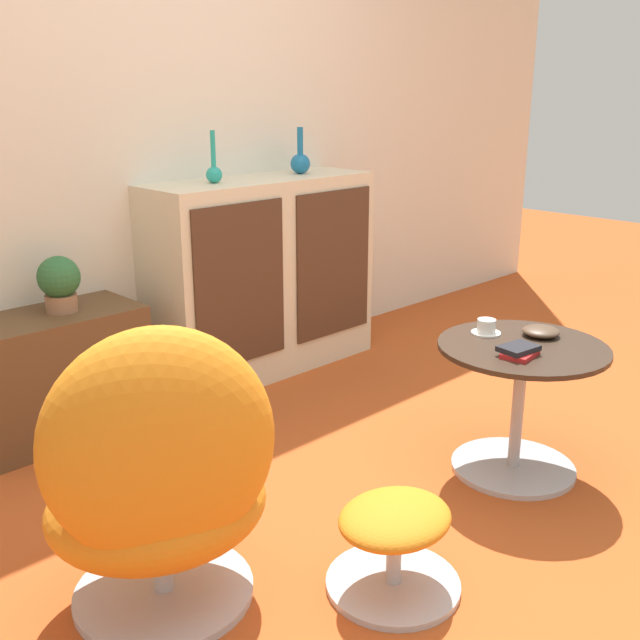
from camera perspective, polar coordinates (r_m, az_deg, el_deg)
ground_plane at (r=2.61m, az=9.19°, el=-14.58°), size 12.00×12.00×0.00m
wall_back at (r=3.48m, az=-13.54°, el=15.79°), size 6.40×0.06×2.60m
sideboard at (r=3.69m, az=-4.37°, el=3.35°), size 1.18×0.40×0.95m
tv_console at (r=3.21m, az=-19.50°, el=-3.96°), size 0.70×0.37×0.51m
egg_chair at (r=2.03m, az=-12.13°, el=-11.77°), size 0.75×0.72×0.84m
ottoman at (r=2.19m, az=5.70°, el=-16.02°), size 0.39×0.39×0.27m
coffee_table at (r=2.82m, az=14.91°, el=-5.63°), size 0.60×0.60×0.49m
vase_leftmost at (r=3.43m, az=-8.09°, el=11.21°), size 0.07×0.07×0.23m
vase_inner_left at (r=3.77m, az=-1.51°, el=11.99°), size 0.10×0.10×0.22m
potted_plant at (r=3.12m, az=-19.25°, el=2.75°), size 0.17×0.17×0.22m
teacup at (r=2.83m, az=12.55°, el=-0.59°), size 0.11×0.11×0.06m
book_stack at (r=2.63m, az=14.93°, el=-2.29°), size 0.15×0.12×0.03m
bowl at (r=2.86m, az=16.48°, el=-0.83°), size 0.14×0.14×0.04m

